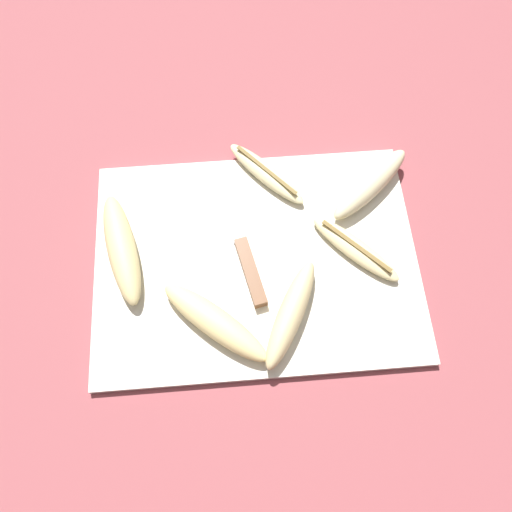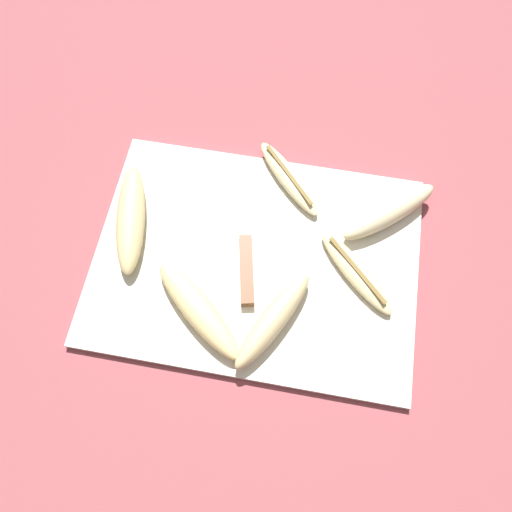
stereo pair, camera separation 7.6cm
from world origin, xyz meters
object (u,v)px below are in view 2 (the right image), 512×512
banana_mellow_near (273,320)px  banana_ripe_center (356,271)px  banana_spotted_left (131,218)px  banana_cream_curved (389,212)px  banana_golden_short (198,310)px  knife (246,260)px  banana_soft_right (289,178)px

banana_mellow_near → banana_ripe_center: 0.15m
banana_spotted_left → banana_ripe_center: size_ratio=1.41×
banana_cream_curved → banana_ripe_center: (-0.04, -0.10, -0.01)m
banana_golden_short → knife: bearing=60.3°
knife → banana_golden_short: size_ratio=1.33×
knife → banana_ripe_center: (0.17, 0.01, 0.00)m
banana_spotted_left → banana_cream_curved: 0.40m
banana_cream_curved → banana_ripe_center: 0.11m
banana_spotted_left → banana_ripe_center: bearing=-3.5°
banana_soft_right → knife: bearing=-105.4°
banana_ripe_center → banana_mellow_near: bearing=-137.8°
knife → banana_spotted_left: (-0.19, 0.03, 0.01)m
knife → banana_ripe_center: bearing=-8.9°
knife → banana_ripe_center: size_ratio=1.61×
banana_ripe_center → knife: bearing=-176.4°
knife → banana_golden_short: (-0.05, -0.09, 0.01)m
banana_spotted_left → banana_soft_right: banana_spotted_left is taller
banana_spotted_left → banana_golden_short: bearing=-42.7°
banana_soft_right → banana_mellow_near: size_ratio=0.84×
banana_cream_curved → banana_ripe_center: banana_cream_curved is taller
banana_mellow_near → banana_ripe_center: (0.11, 0.10, -0.01)m
banana_golden_short → banana_mellow_near: bearing=1.6°
banana_golden_short → banana_soft_right: bearing=68.9°
banana_cream_curved → knife: bearing=-150.8°
knife → banana_spotted_left: banana_spotted_left is taller
knife → banana_spotted_left: size_ratio=1.15×
banana_soft_right → banana_golden_short: (-0.09, -0.25, 0.01)m
knife → banana_ripe_center: banana_ripe_center is taller
banana_spotted_left → banana_mellow_near: bearing=-26.5°
banana_mellow_near → banana_spotted_left: bearing=153.5°
knife → banana_cream_curved: (0.21, 0.11, 0.01)m
banana_soft_right → banana_mellow_near: 0.24m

